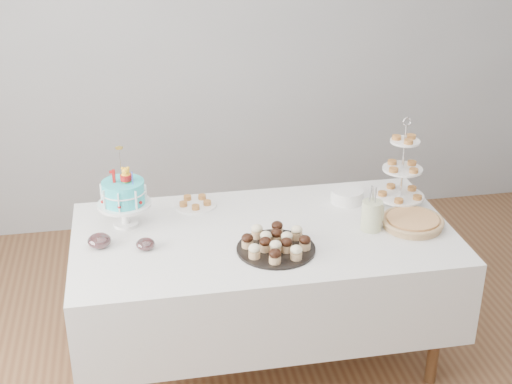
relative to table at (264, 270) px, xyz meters
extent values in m
cube|color=gray|center=(0.00, 1.70, 0.81)|extent=(5.00, 0.04, 2.70)
cube|color=white|center=(0.00, 0.00, 0.00)|extent=(1.92, 1.02, 0.45)
cylinder|color=brown|center=(-0.82, -0.37, -0.21)|extent=(0.06, 0.06, 0.67)
cylinder|color=brown|center=(0.82, -0.37, -0.21)|extent=(0.06, 0.06, 0.67)
cylinder|color=brown|center=(-0.82, 0.37, -0.21)|extent=(0.06, 0.06, 0.67)
cylinder|color=brown|center=(0.82, 0.37, -0.21)|extent=(0.06, 0.06, 0.67)
cylinder|color=#32D3D9|center=(-0.68, 0.21, 0.41)|extent=(0.21, 0.21, 0.12)
torus|color=white|center=(-0.68, 0.21, 0.42)|extent=(0.23, 0.23, 0.01)
cube|color=#AC1212|center=(-0.72, 0.20, 0.51)|extent=(0.02, 0.02, 0.07)
cylinder|color=blue|center=(-0.63, 0.16, 0.51)|extent=(0.01, 0.01, 0.07)
cylinder|color=silver|center=(-0.69, 0.24, 0.56)|extent=(0.00, 0.00, 0.17)
cylinder|color=yellow|center=(-0.69, 0.24, 0.64)|extent=(0.04, 0.04, 0.01)
cylinder|color=black|center=(0.02, -0.19, 0.23)|extent=(0.38, 0.38, 0.01)
ellipsoid|color=black|center=(-0.05, -0.19, 0.29)|extent=(0.06, 0.06, 0.04)
ellipsoid|color=beige|center=(0.10, -0.19, 0.29)|extent=(0.06, 0.06, 0.04)
cylinder|color=tan|center=(0.76, -0.08, 0.25)|extent=(0.30, 0.30, 0.04)
cylinder|color=tan|center=(0.76, -0.08, 0.27)|extent=(0.26, 0.26, 0.02)
torus|color=tan|center=(0.76, -0.08, 0.26)|extent=(0.32, 0.32, 0.02)
cylinder|color=silver|center=(0.79, 0.17, 0.46)|extent=(0.01, 0.01, 0.46)
cylinder|color=white|center=(0.79, 0.17, 0.28)|extent=(0.26, 0.26, 0.01)
cylinder|color=white|center=(0.79, 0.17, 0.44)|extent=(0.21, 0.21, 0.01)
cylinder|color=white|center=(0.79, 0.17, 0.60)|extent=(0.16, 0.16, 0.01)
torus|color=silver|center=(0.79, 0.17, 0.71)|extent=(0.05, 0.01, 0.05)
cylinder|color=white|center=(0.52, 0.26, 0.26)|extent=(0.18, 0.18, 0.07)
cylinder|color=white|center=(-0.31, 0.37, 0.23)|extent=(0.23, 0.23, 0.01)
ellipsoid|color=silver|center=(-0.60, -0.06, 0.25)|extent=(0.09, 0.09, 0.05)
cylinder|color=#500608|center=(-0.60, -0.06, 0.25)|extent=(0.06, 0.06, 0.03)
ellipsoid|color=silver|center=(-0.81, 0.00, 0.26)|extent=(0.11, 0.11, 0.07)
cylinder|color=#500608|center=(-0.81, 0.00, 0.25)|extent=(0.08, 0.08, 0.03)
cylinder|color=white|center=(0.54, -0.07, 0.30)|extent=(0.11, 0.11, 0.16)
cylinder|color=white|center=(0.60, -0.08, 0.32)|extent=(0.01, 0.01, 0.08)
camera|label=1|loc=(-0.62, -3.12, 1.94)|focal=50.00mm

